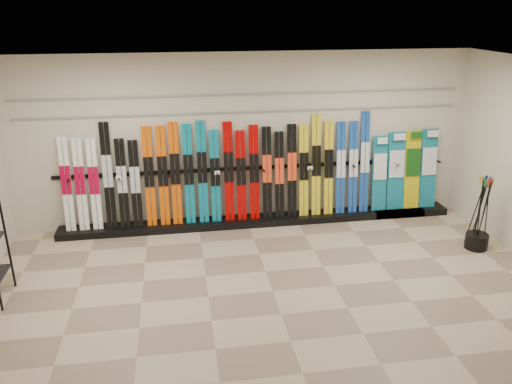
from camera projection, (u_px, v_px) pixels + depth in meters
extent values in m
plane|color=#856F5B|center=(273.00, 291.00, 6.90)|extent=(8.00, 8.00, 0.00)
plane|color=beige|center=(246.00, 140.00, 8.68)|extent=(8.00, 0.00, 8.00)
plane|color=silver|center=(276.00, 70.00, 5.84)|extent=(8.00, 8.00, 0.00)
cube|color=black|center=(261.00, 220.00, 9.01)|extent=(8.00, 0.40, 0.12)
cube|color=white|center=(66.00, 185.00, 8.27)|extent=(0.17, 0.23, 1.59)
cube|color=white|center=(80.00, 185.00, 8.31)|extent=(0.17, 0.22, 1.56)
cube|color=white|center=(94.00, 185.00, 8.34)|extent=(0.17, 0.22, 1.54)
cube|color=black|center=(108.00, 176.00, 8.35)|extent=(0.17, 0.25, 1.80)
cube|color=black|center=(122.00, 184.00, 8.41)|extent=(0.17, 0.22, 1.52)
cube|color=black|center=(136.00, 184.00, 8.45)|extent=(0.17, 0.21, 1.49)
cube|color=#DD5205|center=(149.00, 177.00, 8.46)|extent=(0.17, 0.24, 1.71)
cube|color=#DD5205|center=(163.00, 176.00, 8.50)|extent=(0.17, 0.24, 1.71)
cube|color=#DD5205|center=(175.00, 174.00, 8.52)|extent=(0.17, 0.25, 1.76)
cube|color=#08738D|center=(189.00, 174.00, 8.56)|extent=(0.17, 0.24, 1.72)
cube|color=#08738D|center=(202.00, 172.00, 8.59)|extent=(0.17, 0.25, 1.77)
cube|color=#08738D|center=(215.00, 176.00, 8.64)|extent=(0.17, 0.23, 1.61)
cube|color=#AA0100|center=(229.00, 172.00, 8.66)|extent=(0.17, 0.25, 1.74)
cube|color=#AA0100|center=(241.00, 176.00, 8.71)|extent=(0.17, 0.23, 1.58)
cube|color=#AA0100|center=(254.00, 173.00, 8.74)|extent=(0.17, 0.24, 1.67)
cube|color=black|center=(267.00, 173.00, 8.78)|extent=(0.17, 0.23, 1.63)
cube|color=black|center=(279.00, 175.00, 8.82)|extent=(0.17, 0.22, 1.54)
cube|color=black|center=(292.00, 171.00, 8.84)|extent=(0.17, 0.24, 1.66)
cube|color=gold|center=(304.00, 171.00, 8.88)|extent=(0.17, 0.23, 1.64)
cube|color=gold|center=(316.00, 166.00, 8.89)|extent=(0.17, 0.26, 1.81)
cube|color=gold|center=(329.00, 168.00, 8.94)|extent=(0.17, 0.24, 1.69)
cube|color=#1849A0|center=(341.00, 168.00, 8.98)|extent=(0.17, 0.24, 1.67)
cube|color=#1849A0|center=(353.00, 168.00, 9.01)|extent=(0.17, 0.24, 1.67)
cube|color=#1849A0|center=(365.00, 162.00, 9.03)|extent=(0.17, 0.26, 1.83)
cube|color=#14728C|center=(379.00, 174.00, 9.15)|extent=(0.28, 0.21, 1.38)
cube|color=#14728C|center=(396.00, 171.00, 9.19)|extent=(0.32, 0.22, 1.43)
cube|color=gold|center=(412.00, 170.00, 9.24)|extent=(0.30, 0.23, 1.45)
cube|color=#14728C|center=(428.00, 169.00, 9.28)|extent=(0.31, 0.23, 1.46)
cylinder|color=black|center=(476.00, 241.00, 8.08)|extent=(0.36, 0.36, 0.25)
cylinder|color=black|center=(479.00, 212.00, 7.97)|extent=(0.05, 0.05, 1.18)
cylinder|color=black|center=(475.00, 211.00, 8.01)|extent=(0.15, 0.12, 1.17)
cylinder|color=black|center=(484.00, 211.00, 8.00)|extent=(0.03, 0.10, 1.18)
cylinder|color=black|center=(479.00, 214.00, 7.88)|extent=(0.09, 0.03, 1.18)
cylinder|color=black|center=(479.00, 210.00, 8.02)|extent=(0.15, 0.05, 1.17)
cylinder|color=black|center=(487.00, 212.00, 7.95)|extent=(0.05, 0.11, 1.18)
cylinder|color=black|center=(480.00, 211.00, 8.01)|extent=(0.15, 0.11, 1.17)
cylinder|color=black|center=(478.00, 212.00, 7.97)|extent=(0.07, 0.10, 1.18)
cylinder|color=black|center=(483.00, 215.00, 7.86)|extent=(0.09, 0.07, 1.18)
cube|color=gray|center=(246.00, 112.00, 8.48)|extent=(7.60, 0.02, 0.03)
cube|color=gray|center=(246.00, 94.00, 8.38)|extent=(7.60, 0.02, 0.03)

